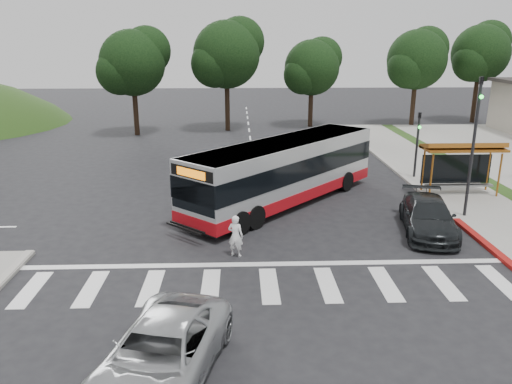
{
  "coord_description": "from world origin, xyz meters",
  "views": [
    {
      "loc": [
        -0.99,
        -20.28,
        7.97
      ],
      "look_at": [
        -0.25,
        0.73,
        1.6
      ],
      "focal_mm": 35.0,
      "sensor_mm": 36.0,
      "label": 1
    }
  ],
  "objects_px": {
    "transit_bus": "(284,173)",
    "pedestrian": "(236,236)",
    "silver_suv_south": "(161,354)",
    "dark_sedan": "(428,216)"
  },
  "relations": [
    {
      "from": "pedestrian",
      "to": "dark_sedan",
      "type": "bearing_deg",
      "value": -143.85
    },
    {
      "from": "pedestrian",
      "to": "silver_suv_south",
      "type": "distance_m",
      "value": 7.56
    },
    {
      "from": "transit_bus",
      "to": "pedestrian",
      "type": "bearing_deg",
      "value": -67.85
    },
    {
      "from": "transit_bus",
      "to": "silver_suv_south",
      "type": "relative_size",
      "value": 2.34
    },
    {
      "from": "transit_bus",
      "to": "dark_sedan",
      "type": "bearing_deg",
      "value": 6.44
    },
    {
      "from": "transit_bus",
      "to": "pedestrian",
      "type": "distance_m",
      "value": 7.0
    },
    {
      "from": "dark_sedan",
      "to": "silver_suv_south",
      "type": "xyz_separation_m",
      "value": [
        -10.08,
        -9.56,
        0.0
      ]
    },
    {
      "from": "pedestrian",
      "to": "silver_suv_south",
      "type": "xyz_separation_m",
      "value": [
        -1.78,
        -7.34,
        -0.09
      ]
    },
    {
      "from": "dark_sedan",
      "to": "silver_suv_south",
      "type": "relative_size",
      "value": 0.96
    },
    {
      "from": "silver_suv_south",
      "to": "pedestrian",
      "type": "bearing_deg",
      "value": 89.95
    }
  ]
}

